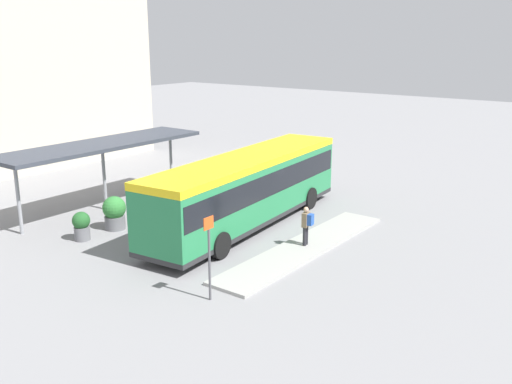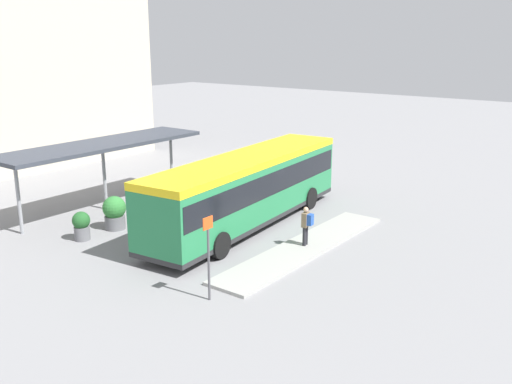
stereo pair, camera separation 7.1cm
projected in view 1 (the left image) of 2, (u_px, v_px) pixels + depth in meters
The scene contains 11 objects.
ground_plane at pixel (248, 226), 25.56m from camera, with size 120.00×120.00×0.00m, color gray.
curb_island at pixel (305, 247), 22.77m from camera, with size 10.09×1.80×0.12m.
city_bus at pixel (248, 186), 25.08m from camera, with size 12.61×3.73×3.18m.
pedestrian_waiting at pixel (307, 223), 22.60m from camera, with size 0.41×0.44×1.59m.
bicycle_red at pixel (282, 169), 35.03m from camera, with size 0.48×1.62×0.70m.
bicycle_white at pixel (270, 167), 35.44m from camera, with size 0.48×1.64×0.71m.
bicycle_green at pixel (262, 165), 36.15m from camera, with size 0.48×1.54×0.67m.
station_shelter at pixel (102, 146), 27.14m from camera, with size 10.61×2.84×3.32m.
potted_planter_near_shelter at pixel (114, 212), 24.94m from camera, with size 1.02×1.02×1.48m.
potted_planter_far_side at pixel (82, 225), 23.59m from camera, with size 0.74×0.74×1.22m.
platform_sign at pixel (209, 255), 17.95m from camera, with size 0.44×0.08×2.80m.
Camera 1 is at (-19.16, -14.89, 8.19)m, focal length 40.00 mm.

